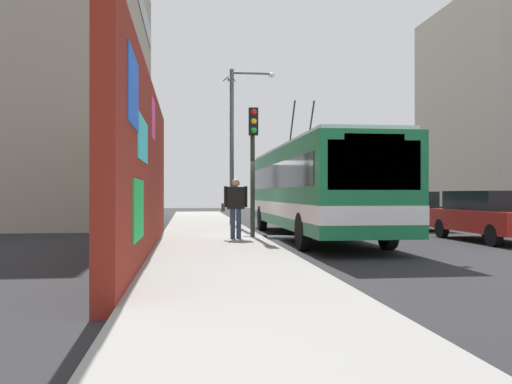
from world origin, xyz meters
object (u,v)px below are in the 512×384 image
object	(u,v)px
parked_car_red	(490,215)
street_lamp	(237,135)
parked_car_black	(408,209)
pedestrian_at_curb	(235,203)
city_bus	(312,187)
traffic_light	(253,150)

from	to	relation	value
parked_car_red	street_lamp	bearing A→B (deg)	43.17
street_lamp	parked_car_black	bearing A→B (deg)	-100.38
pedestrian_at_curb	street_lamp	bearing A→B (deg)	-5.46
city_bus	traffic_light	bearing A→B (deg)	119.83
parked_car_black	traffic_light	world-z (taller)	traffic_light
pedestrian_at_curb	traffic_light	distance (m)	1.81
city_bus	parked_car_black	world-z (taller)	city_bus
city_bus	street_lamp	bearing A→B (deg)	19.49
city_bus	traffic_light	xyz separation A→B (m)	(-1.23, 2.15, 1.14)
traffic_light	street_lamp	bearing A→B (deg)	-1.02
parked_car_red	street_lamp	size ratio (longest dim) A/B	0.71
traffic_light	parked_car_red	bearing A→B (deg)	-95.80
parked_car_black	pedestrian_at_curb	bearing A→B (deg)	127.60
pedestrian_at_curb	street_lamp	world-z (taller)	street_lamp
pedestrian_at_curb	traffic_light	xyz separation A→B (m)	(0.48, -0.59, 1.64)
parked_car_black	parked_car_red	bearing A→B (deg)	180.00
traffic_light	city_bus	bearing A→B (deg)	-60.17
pedestrian_at_curb	traffic_light	size ratio (longest dim) A/B	0.45
city_bus	parked_car_red	bearing A→B (deg)	-110.84
pedestrian_at_curb	street_lamp	distance (m)	7.99
city_bus	pedestrian_at_curb	xyz separation A→B (m)	(-1.71, 2.74, -0.51)
city_bus	parked_car_black	size ratio (longest dim) A/B	2.73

